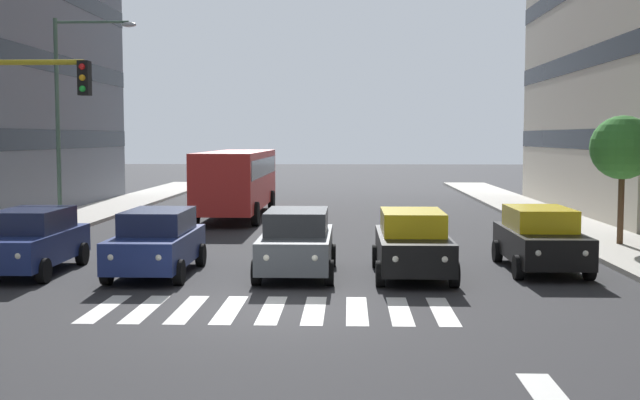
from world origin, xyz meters
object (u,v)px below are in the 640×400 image
Objects in this scene: car_0 at (540,238)px; street_lamp_right at (70,102)px; bus_behind_traffic at (237,176)px; car_2 at (297,242)px; car_1 at (413,243)px; street_tree_1 at (623,148)px; car_4 at (31,240)px; car_3 at (157,242)px.

street_lamp_right is at bearing -27.63° from car_0.
street_lamp_right reaches higher than bus_behind_traffic.
street_lamp_right is at bearing -45.10° from car_2.
car_0 is 3.74m from car_1.
street_lamp_right is (5.57, 5.90, 3.14)m from bus_behind_traffic.
street_lamp_right reaches higher than street_tree_1.
car_4 is at bearing 77.25° from bus_behind_traffic.
car_3 is 1.00× the size of car_4.
street_tree_1 reaches higher than car_3.
car_3 is at bearing -0.20° from car_1.
car_2 is 11.91m from street_tree_1.
street_lamp_right is (2.13, -9.28, 4.11)m from car_4.
car_0 is 6.28m from street_tree_1.
car_1 is 1.00× the size of car_2.
street_tree_1 is at bearing -158.40° from car_3.
car_4 is at bearing -0.24° from car_2.
street_lamp_right reaches higher than car_0.
car_0 is 1.05× the size of street_tree_1.
car_2 is 13.78m from street_lamp_right.
car_1 and car_3 have the same top height.
bus_behind_traffic is at bearing -133.34° from street_lamp_right.
car_3 is at bearing 5.89° from car_0.
car_3 is at bearing 178.20° from car_4.
car_1 is 9.46m from street_tree_1.
street_lamp_right is (9.28, -9.31, 4.11)m from car_2.
bus_behind_traffic reaches higher than car_0.
bus_behind_traffic reaches higher than car_3.
street_lamp_right is 1.90× the size of street_tree_1.
car_4 is at bearing -0.74° from car_1.
car_4 is 15.60m from bus_behind_traffic.
bus_behind_traffic is at bearing -34.82° from street_tree_1.
street_lamp_right is (15.90, -8.32, 4.11)m from car_0.
street_lamp_right reaches higher than car_1.
car_2 is (6.62, 0.99, 0.00)m from car_0.
car_2 is at bearing 179.76° from car_4.
car_4 is at bearing 3.98° from car_0.
street_lamp_right is (5.57, -9.39, 4.11)m from car_3.
car_1 is 16.05m from street_lamp_right.
car_1 is at bearing 142.64° from street_lamp_right.
car_2 is 0.56× the size of street_lamp_right.
bus_behind_traffic is at bearing -90.00° from car_3.
car_1 is 0.56× the size of street_lamp_right.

